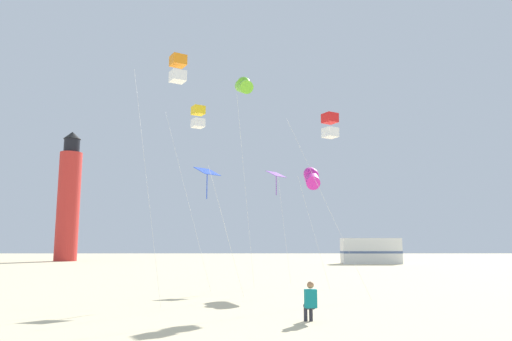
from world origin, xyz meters
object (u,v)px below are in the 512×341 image
(kite_box_orange, at_px, (179,69))
(kite_tube_magenta, at_px, (313,177))
(rv_van_white, at_px, (372,251))
(kite_box_scarlet, at_px, (331,126))
(kite_box_gold, at_px, (199,117))
(kite_flyer_standing, at_px, (312,301))
(kite_diamond_violet, at_px, (278,178))
(kite_diamond_blue, at_px, (209,175))
(kite_tube_lime, at_px, (245,86))
(lighthouse_distant, at_px, (70,200))

(kite_box_orange, relative_size, kite_tube_magenta, 1.60)
(rv_van_white, bearing_deg, kite_box_scarlet, -106.17)
(kite_box_gold, distance_m, kite_box_orange, 5.24)
(kite_flyer_standing, distance_m, kite_tube_magenta, 11.77)
(kite_diamond_violet, bearing_deg, kite_diamond_blue, -116.95)
(kite_tube_lime, relative_size, kite_diamond_violet, 1.80)
(kite_tube_magenta, bearing_deg, kite_box_orange, -139.25)
(kite_box_scarlet, bearing_deg, kite_diamond_violet, 114.06)
(kite_diamond_blue, xyz_separation_m, lighthouse_distant, (-22.14, 41.08, 2.68))
(kite_box_orange, distance_m, lighthouse_distant, 47.19)
(kite_flyer_standing, height_order, kite_diamond_violet, kite_diamond_violet)
(kite_tube_magenta, bearing_deg, kite_diamond_violet, 127.68)
(kite_diamond_violet, bearing_deg, rv_van_white, 66.66)
(kite_diamond_blue, bearing_deg, lighthouse_distant, 118.32)
(kite_tube_magenta, xyz_separation_m, rv_van_white, (9.84, 29.05, -4.25))
(rv_van_white, bearing_deg, kite_box_gold, -118.40)
(kite_tube_magenta, distance_m, lighthouse_distant, 45.87)
(kite_diamond_violet, xyz_separation_m, rv_van_white, (11.57, 26.81, -4.54))
(kite_diamond_blue, relative_size, kite_box_orange, 0.55)
(kite_tube_magenta, bearing_deg, kite_diamond_blue, -140.16)
(kite_diamond_violet, bearing_deg, kite_tube_magenta, -52.32)
(rv_van_white, bearing_deg, kite_tube_lime, -115.03)
(kite_box_scarlet, distance_m, kite_box_gold, 7.18)
(kite_box_gold, xyz_separation_m, kite_box_orange, (-0.25, -5.19, 0.70))
(lighthouse_distant, bearing_deg, kite_diamond_blue, -61.68)
(kite_box_scarlet, distance_m, lighthouse_distant, 48.51)
(kite_flyer_standing, relative_size, rv_van_white, 0.18)
(lighthouse_distant, bearing_deg, kite_box_scarlet, -55.19)
(kite_diamond_violet, bearing_deg, kite_box_scarlet, -65.94)
(kite_box_gold, distance_m, kite_diamond_violet, 5.66)
(kite_box_scarlet, distance_m, kite_tube_magenta, 3.60)
(kite_flyer_standing, height_order, kite_box_gold, kite_box_gold)
(kite_diamond_blue, height_order, lighthouse_distant, lighthouse_distant)
(kite_flyer_standing, distance_m, kite_diamond_violet, 13.86)
(kite_box_orange, xyz_separation_m, rv_van_white, (16.05, 34.40, -8.15))
(kite_flyer_standing, bearing_deg, kite_diamond_blue, -66.82)
(kite_box_gold, bearing_deg, kite_tube_magenta, 1.53)
(kite_flyer_standing, relative_size, kite_tube_magenta, 0.18)
(kite_diamond_blue, distance_m, rv_van_white, 36.56)
(kite_box_scarlet, height_order, kite_box_orange, kite_box_orange)
(rv_van_white, bearing_deg, kite_tube_magenta, -108.70)
(lighthouse_distant, bearing_deg, kite_tube_magenta, -53.70)
(kite_tube_magenta, height_order, kite_diamond_violet, kite_tube_magenta)
(kite_box_gold, bearing_deg, kite_tube_lime, 12.15)
(kite_diamond_blue, distance_m, lighthouse_distant, 46.74)
(rv_van_white, bearing_deg, lighthouse_distant, 167.99)
(kite_flyer_standing, bearing_deg, kite_tube_magenta, -103.74)
(kite_diamond_blue, height_order, kite_box_gold, kite_box_gold)
(kite_diamond_blue, bearing_deg, kite_box_gold, 103.74)
(kite_tube_magenta, distance_m, kite_diamond_violet, 2.85)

